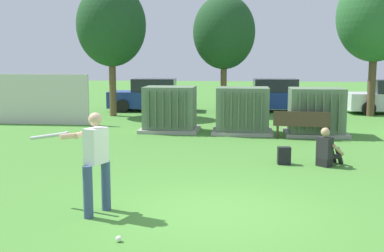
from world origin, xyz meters
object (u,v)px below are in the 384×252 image
Objects in this scene: park_bench at (301,123)px; parked_car_left_of_center at (273,96)px; backpack at (284,156)px; parked_car_leftmost at (152,96)px; transformer_west at (170,110)px; batter at (94,157)px; transformer_mid_west at (243,111)px; seated_spectator at (327,151)px; sports_ball at (119,239)px; transformer_mid_east at (316,112)px.

park_bench is 8.42m from parked_car_left_of_center.
parked_car_leftmost reaches higher than backpack.
transformer_west is at bearing 125.40° from backpack.
parked_car_leftmost is at bearing 97.48° from batter.
backpack is 13.14m from parked_car_leftmost.
transformer_mid_west is 1.14× the size of park_bench.
batter is at bearing -103.18° from parked_car_left_of_center.
park_bench is 1.91× the size of seated_spectator.
park_bench is 10.13m from sports_ball.
parked_car_left_of_center is at bearing 93.05° from seated_spectator.
park_bench is at bearing -15.40° from transformer_west.
seated_spectator is at bearing -67.33° from transformer_mid_west.
transformer_mid_west reaches higher than seated_spectator.
backpack is (2.77, 5.51, 0.17)m from sports_ball.
backpack reaches higher than sports_ball.
batter is at bearing 120.94° from sports_ball.
parked_car_left_of_center is (4.06, 7.16, -0.04)m from transformer_west.
sports_ball is at bearing -116.74° from backpack.
transformer_west and parked_car_leftmost have the same top height.
park_bench is (-0.59, -0.91, -0.25)m from transformer_mid_east.
transformer_mid_west is at bearing 80.77° from sports_ball.
backpack is (-0.85, -3.93, -0.32)m from park_bench.
seated_spectator is at bearing -47.98° from transformer_west.
backpack is at bearing -77.92° from transformer_mid_west.
parked_car_leftmost reaches higher than sports_ball.
backpack is at bearing 176.71° from seated_spectator.
transformer_mid_west is 23.33× the size of sports_ball.
transformer_west is at bearing -73.74° from parked_car_leftmost.
park_bench is 1.06× the size of batter.
transformer_west is at bearing 132.02° from seated_spectator.
transformer_mid_west is 1.00× the size of transformer_mid_east.
parked_car_left_of_center is at bearing 93.23° from park_bench.
seated_spectator is at bearing -87.33° from park_bench.
transformer_mid_west is at bearing -101.15° from parked_car_left_of_center.
parked_car_left_of_center is (-1.06, 7.50, -0.04)m from transformer_mid_east.
transformer_mid_west reaches higher than sports_ball.
parked_car_left_of_center reaches higher than sports_ball.
parked_car_leftmost is (-2.86, 17.37, 0.71)m from sports_ball.
transformer_mid_east is 5.09m from backpack.
batter is 1.81× the size of seated_spectator.
sports_ball is 0.09× the size of seated_spectator.
backpack is at bearing -54.60° from transformer_west.
batter is (0.17, -9.46, 0.19)m from transformer_west.
transformer_mid_west and parked_car_leftmost have the same top height.
park_bench is 0.43× the size of parked_car_left_of_center.
parked_car_leftmost is at bearing 115.39° from backpack.
parked_car_left_of_center is at bearing 4.54° from parked_car_leftmost.
transformer_mid_west is 10.66m from sports_ball.
park_bench is 9.31m from batter.
transformer_west is 1.00× the size of transformer_mid_west.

